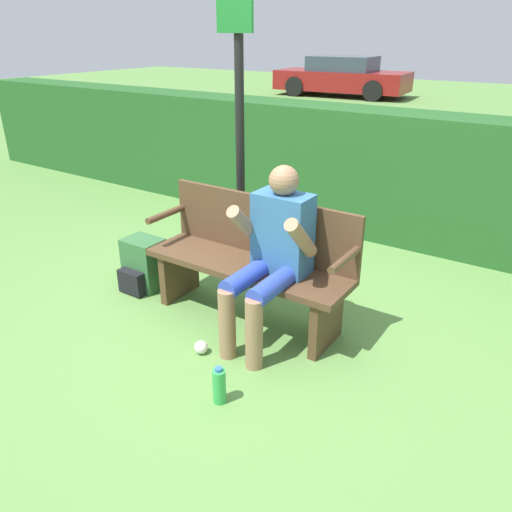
# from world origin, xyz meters

# --- Properties ---
(ground_plane) EXTENTS (40.00, 40.00, 0.00)m
(ground_plane) POSITION_xyz_m (0.00, 0.00, 0.00)
(ground_plane) COLOR #5B8942
(hedge_back) EXTENTS (12.00, 0.56, 1.24)m
(hedge_back) POSITION_xyz_m (0.00, 2.16, 0.62)
(hedge_back) COLOR #235623
(hedge_back) RESTS_ON ground
(park_bench) EXTENTS (1.52, 0.44, 0.89)m
(park_bench) POSITION_xyz_m (0.00, 0.06, 0.45)
(park_bench) COLOR #513823
(park_bench) RESTS_ON ground
(person_seated) EXTENTS (0.51, 0.66, 1.17)m
(person_seated) POSITION_xyz_m (0.27, -0.08, 0.64)
(person_seated) COLOR #336699
(person_seated) RESTS_ON ground
(backpack) EXTENTS (0.31, 0.32, 0.42)m
(backpack) POSITION_xyz_m (-0.98, -0.06, 0.20)
(backpack) COLOR #336638
(backpack) RESTS_ON ground
(water_bottle) EXTENTS (0.08, 0.08, 0.23)m
(water_bottle) POSITION_xyz_m (0.39, -0.83, 0.11)
(water_bottle) COLOR green
(water_bottle) RESTS_ON ground
(signpost) EXTENTS (0.30, 0.09, 2.21)m
(signpost) POSITION_xyz_m (-0.46, 0.58, 1.23)
(signpost) COLOR black
(signpost) RESTS_ON ground
(parked_car) EXTENTS (4.21, 1.95, 1.20)m
(parked_car) POSITION_xyz_m (-5.16, 12.77, 0.58)
(parked_car) COLOR maroon
(parked_car) RESTS_ON ground
(litter_crumple) EXTENTS (0.09, 0.09, 0.09)m
(litter_crumple) POSITION_xyz_m (0.00, -0.53, 0.04)
(litter_crumple) COLOR silver
(litter_crumple) RESTS_ON ground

